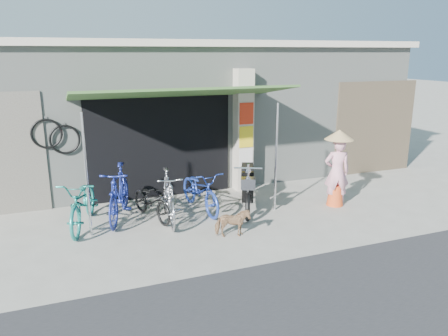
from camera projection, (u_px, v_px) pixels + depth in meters
name	position (u px, v px, depth m)	size (l,w,h in m)	color
ground	(251.00, 228.00, 8.67)	(80.00, 80.00, 0.00)	#9E998F
bicycle_shop	(180.00, 106.00, 12.79)	(12.30, 5.30, 3.66)	gray
shop_pillar	(243.00, 131.00, 10.78)	(0.42, 0.44, 3.00)	#BFB4A3
awning	(182.00, 94.00, 9.18)	(4.60, 1.88, 2.72)	#355A28
neighbour_right	(375.00, 128.00, 12.39)	(2.60, 0.06, 2.60)	brown
bike_teal	(83.00, 202.00, 8.60)	(0.68, 1.94, 1.02)	#1D8377
bike_blue	(119.00, 193.00, 8.96)	(0.54, 1.90, 1.14)	navy
bike_black	(152.00, 201.00, 9.05)	(0.52, 1.50, 0.79)	black
bike_silver	(169.00, 196.00, 8.88)	(0.50, 1.77, 1.06)	#9E9EA3
bike_navy	(200.00, 190.00, 9.51)	(0.62, 1.78, 0.93)	#223B9C
street_dog	(232.00, 223.00, 8.17)	(0.30, 0.65, 0.55)	tan
moped	(247.00, 186.00, 9.63)	(0.99, 1.91, 1.14)	black
nun	(337.00, 169.00, 9.74)	(0.66, 0.64, 1.74)	pink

